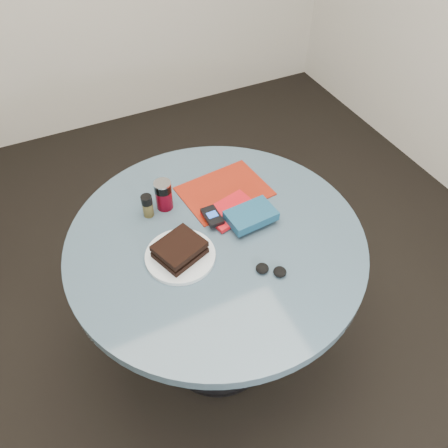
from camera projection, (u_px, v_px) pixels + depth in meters
name	position (u px, v px, depth m)	size (l,w,h in m)	color
ground	(218.00, 345.00, 2.00)	(4.00, 4.00, 0.00)	black
table	(216.00, 267.00, 1.57)	(1.00, 1.00, 0.75)	black
plate	(180.00, 256.00, 1.39)	(0.22, 0.22, 0.01)	silver
sandwich	(180.00, 249.00, 1.37)	(0.17, 0.16, 0.05)	black
soda_can	(164.00, 195.00, 1.51)	(0.07, 0.07, 0.11)	#610414
pepper_grinder	(148.00, 206.00, 1.49)	(0.05, 0.05, 0.09)	#4C4420
magazine	(224.00, 191.00, 1.60)	(0.31, 0.23, 0.01)	maroon
red_book	(231.00, 211.00, 1.52)	(0.18, 0.12, 0.01)	red
novel	(251.00, 215.00, 1.47)	(0.16, 0.11, 0.03)	navy
mp3_player	(212.00, 216.00, 1.48)	(0.05, 0.09, 0.02)	black
headphones	(271.00, 270.00, 1.34)	(0.10, 0.09, 0.02)	black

